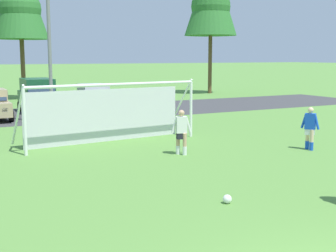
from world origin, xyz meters
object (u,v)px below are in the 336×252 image
Objects in this scene: player_defender_far at (310,128)px; parked_car_slot_center_left at (38,95)px; soccer_goal at (108,111)px; soccer_ball at (227,199)px; player_striker_near at (181,132)px; street_lamp at (53,45)px; parked_car_slot_center at (94,97)px.

player_defender_far is 0.35× the size of parked_car_slot_center_left.
parked_car_slot_center_left is (-0.30, 11.72, -0.18)m from soccer_goal.
player_striker_near is at bearing 71.69° from soccer_ball.
player_defender_far is at bearing -57.62° from street_lamp.
soccer_goal is 1.76× the size of parked_car_slot_center.
street_lamp is at bearing -94.14° from parked_car_slot_center_left.
parked_car_slot_center reaches higher than player_defender_far.
player_defender_far is (6.22, -5.11, -0.47)m from soccer_goal.
soccer_ball is 20.84m from parked_car_slot_center.
parked_car_slot_center is (-2.93, 16.56, 0.05)m from player_defender_far.
player_striker_near is 5.01m from player_defender_far.
parked_car_slot_center_left is (-1.75, 15.32, 0.29)m from player_striker_near.
player_striker_near is at bearing -96.99° from parked_car_slot_center.
soccer_goal reaches higher than soccer_ball.
soccer_ball is 0.13× the size of player_defender_far.
parked_car_slot_center is at bearing 54.38° from street_lamp.
soccer_goal is at bearing -106.05° from parked_car_slot_center.
player_striker_near and player_defender_far have the same top height.
street_lamp reaches higher than parked_car_slot_center.
player_striker_near is (1.45, -3.60, -0.47)m from soccer_goal.
parked_car_slot_center_left is 3.61m from parked_car_slot_center.
street_lamp reaches higher than soccer_ball.
soccer_goal is 0.95× the size of street_lamp.
soccer_goal is at bearing 87.76° from soccer_ball.
player_defender_far is at bearing -79.97° from parked_car_slot_center.
street_lamp is (-4.02, -5.61, 3.24)m from parked_car_slot_center.
parked_car_slot_center is (3.59, -0.28, -0.24)m from parked_car_slot_center_left.
parked_car_slot_center reaches higher than soccer_ball.
soccer_goal is at bearing -82.94° from street_lamp.
parked_car_slot_center_left reaches higher than soccer_ball.
street_lamp reaches higher than parked_car_slot_center_left.
parked_car_slot_center_left is 6.62m from street_lamp.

